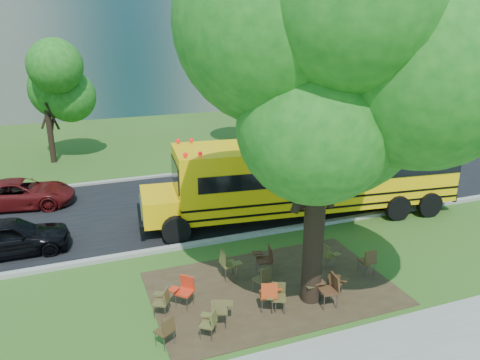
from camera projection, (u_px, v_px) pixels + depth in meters
name	position (u px, v px, depth m)	size (l,w,h in m)	color
ground	(234.00, 286.00, 13.92)	(160.00, 160.00, 0.00)	#2F4D18
dirt_patch	(272.00, 288.00, 13.81)	(7.00, 4.50, 0.03)	#382819
asphalt_road	(178.00, 205.00, 20.12)	(80.00, 8.00, 0.04)	black
kerb_near	(205.00, 242.00, 16.56)	(80.00, 0.25, 0.14)	gray
kerb_far	(159.00, 176.00, 23.74)	(80.00, 0.25, 0.14)	gray
bg_tree_2	(44.00, 87.00, 25.08)	(4.80, 4.80, 6.62)	black
bg_tree_3	(280.00, 67.00, 27.42)	(5.60, 5.60, 7.84)	black
bg_tree_4	(401.00, 75.00, 29.45)	(5.00, 5.00, 6.85)	black
main_tree	(322.00, 86.00, 11.35)	(7.20, 7.20, 9.60)	black
school_bus	(314.00, 174.00, 18.56)	(12.73, 4.14, 3.06)	yellow
chair_0	(166.00, 328.00, 11.19)	(0.55, 0.67, 0.81)	#453118
chair_1	(220.00, 309.00, 11.90)	(0.69, 0.54, 0.87)	brown
chair_2	(210.00, 321.00, 11.50)	(0.52, 0.66, 0.77)	brown
chair_3	(278.00, 294.00, 12.58)	(0.67, 0.53, 0.83)	brown
chair_4	(270.00, 293.00, 12.52)	(0.73, 0.57, 0.94)	#C13914
chair_5	(312.00, 281.00, 13.16)	(0.56, 0.52, 0.87)	#47441F
chair_6	(330.00, 287.00, 12.79)	(0.57, 0.67, 0.96)	#4D2E1B
chair_7	(336.00, 281.00, 13.28)	(0.66, 0.52, 0.77)	#4A311A
chair_8	(163.00, 299.00, 12.38)	(0.53, 0.67, 0.81)	brown
chair_9	(184.00, 288.00, 12.78)	(0.77, 0.61, 0.90)	red
chair_10	(227.00, 262.00, 14.13)	(0.58, 0.62, 0.94)	brown
chair_11	(263.00, 277.00, 13.41)	(0.59, 0.68, 0.86)	#4C4021
chair_12	(328.00, 253.00, 14.87)	(0.49, 0.52, 0.80)	brown
chair_13	(369.00, 259.00, 14.39)	(0.58, 0.52, 0.89)	#483019
chair_14	(266.00, 257.00, 14.43)	(0.56, 0.71, 0.96)	#3E2316
black_car	(9.00, 237.00, 15.64)	(1.54, 3.84, 1.31)	black
bg_car_red	(21.00, 194.00, 19.78)	(2.00, 4.34, 1.21)	#500D0E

